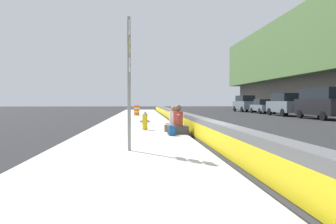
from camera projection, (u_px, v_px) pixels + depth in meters
ground_plane at (217, 150)px, 9.38m from camera, size 160.00×160.00×0.00m
sidewalk_strip at (129, 149)px, 9.16m from camera, size 80.00×4.40×0.14m
jersey_barrier at (216, 136)px, 9.37m from camera, size 76.00×0.45×0.85m
route_sign_post at (129, 73)px, 8.29m from camera, size 0.44×0.09×3.60m
fire_hydrant at (145, 120)px, 14.37m from camera, size 0.26×0.46×0.88m
seated_person_foreground at (178, 125)px, 12.69m from camera, size 0.78×0.90×1.19m
seated_person_middle at (173, 123)px, 13.76m from camera, size 0.74×0.85×1.13m
seated_person_rear at (174, 122)px, 14.68m from camera, size 0.75×0.84×1.04m
backpack at (172, 131)px, 12.01m from camera, size 0.32×0.28×0.40m
construction_barrel at (137, 110)px, 29.27m from camera, size 0.54×0.54×0.95m
parked_car_fourth at (322, 103)px, 25.02m from camera, size 5.17×2.24×2.56m
parked_car_midline at (285, 104)px, 31.13m from camera, size 4.81×2.09×2.28m
parked_car_far at (263, 106)px, 37.43m from camera, size 4.56×2.06×1.71m
parked_car_farther at (245, 103)px, 43.31m from camera, size 4.86×2.18×2.28m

